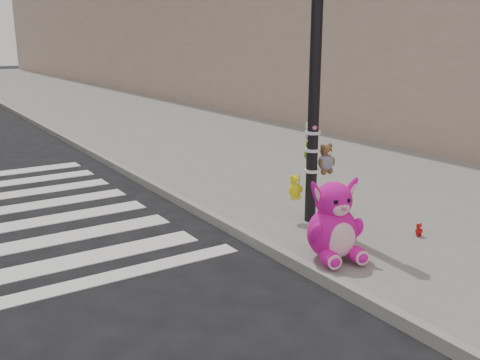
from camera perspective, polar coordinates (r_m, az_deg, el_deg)
ground at (r=5.24m, az=-2.04°, el=-16.24°), size 120.00×120.00×0.00m
sidewalk_near at (r=15.89m, az=-5.15°, el=5.10°), size 7.00×80.00×0.14m
curb_edge at (r=14.63m, az=-17.19°, el=3.68°), size 0.12×80.00×0.15m
signal_pole at (r=7.57m, az=7.95°, el=7.52°), size 0.70×0.49×4.00m
pink_bunny at (r=6.48m, az=9.97°, el=-4.86°), size 0.76×0.84×1.01m
red_teddy at (r=7.59m, az=18.53°, el=-5.05°), size 0.14×0.11×0.18m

